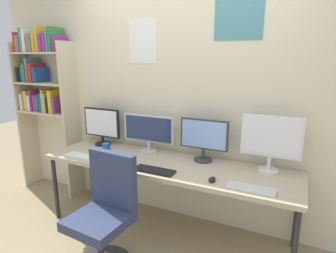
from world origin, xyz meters
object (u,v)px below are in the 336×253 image
(monitor_center_right, at_px, (204,138))
(keyboard_right, at_px, (251,189))
(monitor_center_left, at_px, (149,131))
(keyboard_center, at_px, (154,170))
(desk, at_px, (166,167))
(mouse_left_side, at_px, (212,179))
(keyboard_left, at_px, (82,156))
(bookshelf, at_px, (43,86))
(monitor_far_right, at_px, (271,140))
(mouse_right_side, at_px, (121,164))
(monitor_far_left, at_px, (102,125))
(coffee_mug, at_px, (106,147))
(office_chair, at_px, (104,225))

(monitor_center_right, height_order, keyboard_right, monitor_center_right)
(monitor_center_left, bearing_deg, keyboard_center, -55.39)
(desk, relative_size, keyboard_right, 6.71)
(mouse_left_side, bearing_deg, monitor_center_right, 117.68)
(monitor_center_left, bearing_deg, keyboard_left, -140.41)
(bookshelf, height_order, monitor_far_right, bookshelf)
(keyboard_right, bearing_deg, desk, 164.69)
(monitor_center_right, bearing_deg, desk, -145.19)
(bookshelf, height_order, mouse_right_side, bookshelf)
(monitor_far_left, bearing_deg, mouse_left_side, -16.18)
(bookshelf, bearing_deg, monitor_center_right, -0.51)
(keyboard_left, height_order, keyboard_right, same)
(bookshelf, bearing_deg, keyboard_center, -14.19)
(desk, height_order, keyboard_center, keyboard_center)
(keyboard_right, height_order, coffee_mug, coffee_mug)
(bookshelf, relative_size, mouse_left_side, 21.60)
(monitor_center_left, distance_m, mouse_right_side, 0.51)
(monitor_center_left, distance_m, monitor_center_right, 0.61)
(keyboard_left, xyz_separation_m, keyboard_center, (0.84, 0.00, 0.00))
(monitor_far_left, distance_m, keyboard_right, 1.82)
(keyboard_center, bearing_deg, mouse_left_side, 2.68)
(coffee_mug, bearing_deg, bookshelf, 169.62)
(monitor_far_right, bearing_deg, mouse_left_side, -133.13)
(monitor_far_right, relative_size, keyboard_center, 1.37)
(monitor_center_right, xyz_separation_m, mouse_left_side, (0.22, -0.42, -0.22))
(keyboard_left, relative_size, mouse_right_side, 3.79)
(keyboard_right, bearing_deg, monitor_far_left, 165.86)
(keyboard_left, relative_size, mouse_left_side, 3.79)
(monitor_center_left, height_order, mouse_left_side, monitor_center_left)
(monitor_center_left, height_order, keyboard_center, monitor_center_left)
(mouse_left_side, bearing_deg, keyboard_right, -4.45)
(monitor_center_left, distance_m, monitor_far_right, 1.22)
(keyboard_center, bearing_deg, mouse_right_side, -177.33)
(desk, bearing_deg, monitor_center_right, 34.81)
(monitor_far_right, bearing_deg, monitor_center_left, -180.00)
(monitor_center_right, distance_m, keyboard_center, 0.58)
(coffee_mug, bearing_deg, office_chair, -54.64)
(monitor_center_left, relative_size, keyboard_left, 1.61)
(mouse_right_side, bearing_deg, monitor_far_right, 19.94)
(monitor_center_left, bearing_deg, coffee_mug, -156.88)
(desk, bearing_deg, office_chair, -108.26)
(keyboard_left, height_order, mouse_right_side, mouse_right_side)
(monitor_far_left, xyz_separation_m, coffee_mug, (0.19, -0.18, -0.19))
(bookshelf, distance_m, monitor_far_right, 2.76)
(keyboard_right, bearing_deg, monitor_center_left, 158.88)
(keyboard_center, relative_size, mouse_left_side, 3.89)
(mouse_left_side, height_order, mouse_right_side, same)
(monitor_center_right, xyz_separation_m, coffee_mug, (-1.04, -0.18, -0.19))
(keyboard_left, xyz_separation_m, mouse_right_side, (0.49, -0.02, 0.01))
(keyboard_left, height_order, mouse_left_side, mouse_left_side)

